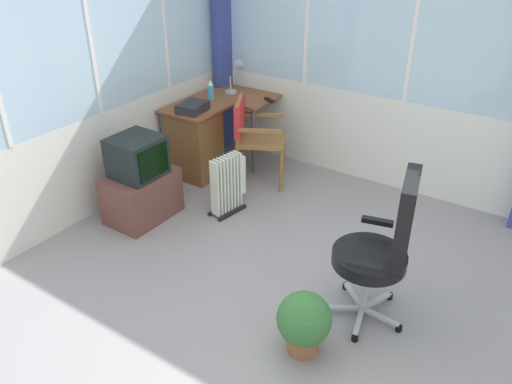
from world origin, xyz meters
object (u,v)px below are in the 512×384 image
Objects in this scene: tv_remote at (269,100)px; tv_on_stand at (141,183)px; desk at (197,139)px; space_heater at (229,184)px; potted_plant at (304,321)px; spray_bottle at (211,90)px; wooden_armchair at (250,129)px; desk_lamp at (238,71)px; paper_tray at (193,107)px; office_chair at (385,243)px.

tv_remote is 0.19× the size of tv_on_stand.
space_heater is (-0.44, -0.74, -0.11)m from desk.
spray_bottle is at bearing 49.27° from potted_plant.
wooden_armchair reaches higher than potted_plant.
desk_lamp is at bearing 30.95° from space_heater.
office_chair is (-0.95, -2.40, -0.17)m from paper_tray.
spray_bottle is 2.96m from potted_plant.
wooden_armchair is at bearing -60.46° from paper_tray.
paper_tray is at bearing 68.47° from office_chair.
wooden_armchair is 1.11× the size of tv_on_stand.
tv_remote is at bearing -33.92° from paper_tray.
desk_lamp is 0.51m from tv_remote.
space_heater is at bearing -120.85° from desk.
office_chair is (-1.04, -2.45, 0.23)m from desk.
desk is at bearing 8.11° from tv_on_stand.
tv_remote reaches higher than potted_plant.
paper_tray is at bearing 172.78° from tv_remote.
wooden_armchair is (-0.11, -0.57, -0.27)m from spray_bottle.
desk_lamp is 1.48m from space_heater.
space_heater is at bearing 70.82° from office_chair.
tv_remote is 0.34× the size of potted_plant.
space_heater is 1.31× the size of potted_plant.
potted_plant is (-0.55, 0.28, -0.39)m from office_chair.
office_chair reaches higher than desk_lamp.
potted_plant is (-1.59, -2.17, -0.16)m from desk.
potted_plant is at bearing -128.67° from space_heater.
tv_on_stand reaches higher than tv_remote.
paper_tray is (-0.09, -0.05, 0.39)m from desk.
wooden_armchair is at bearing 42.31° from potted_plant.
desk is 1.42× the size of tv_on_stand.
paper_tray reaches higher than tv_remote.
wooden_armchair reaches higher than tv_on_stand.
paper_tray is (-0.39, -0.08, -0.06)m from spray_bottle.
paper_tray is (-0.70, 0.47, 0.03)m from tv_remote.
wooden_armchair is 1.25m from tv_on_stand.
desk_lamp is at bearing 42.84° from potted_plant.
desk reaches higher than space_heater.
office_chair reaches higher than potted_plant.
desk is 1.28× the size of wooden_armchair.
spray_bottle is 1.20m from space_heater.
tv_on_stand reaches higher than potted_plant.
desk_lamp is at bearing -12.73° from spray_bottle.
wooden_armchair is at bearing -71.02° from desk.
paper_tray is at bearing -169.11° from spray_bottle.
paper_tray is at bearing 179.18° from desk_lamp.
paper_tray is at bearing 62.95° from space_heater.
spray_bottle reaches higher than potted_plant.
desk_lamp reaches higher than tv_remote.
tv_on_stand is (-0.88, -0.08, -0.44)m from paper_tray.
tv_on_stand is 1.82× the size of potted_plant.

